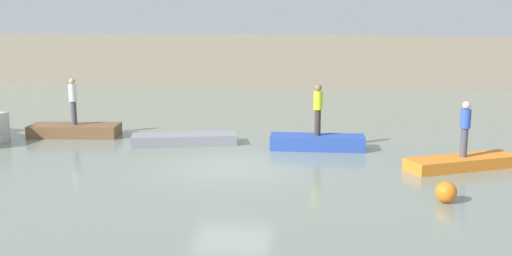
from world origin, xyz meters
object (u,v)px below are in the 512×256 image
at_px(rowboat_brown, 75,130).
at_px(rowboat_grey, 184,139).
at_px(mooring_buoy, 446,192).
at_px(rowboat_blue, 317,142).
at_px(person_white_shirt, 73,99).
at_px(person_hiviz_shirt, 318,107).
at_px(person_blue_shirt, 465,126).
at_px(rowboat_orange, 463,162).

bearing_deg(rowboat_brown, rowboat_grey, -16.98).
xyz_separation_m(rowboat_grey, mooring_buoy, (8.54, -5.82, 0.08)).
relative_size(rowboat_blue, mooring_buoy, 6.08).
xyz_separation_m(rowboat_brown, rowboat_blue, (9.72, -0.92, 0.02)).
bearing_deg(person_white_shirt, person_hiviz_shirt, -5.42).
height_order(rowboat_grey, person_blue_shirt, person_blue_shirt).
height_order(rowboat_brown, mooring_buoy, mooring_buoy).
distance_m(person_hiviz_shirt, mooring_buoy, 6.88).
relative_size(person_hiviz_shirt, person_blue_shirt, 1.05).
bearing_deg(rowboat_grey, rowboat_blue, -16.69).
distance_m(person_blue_shirt, mooring_buoy, 4.01).
bearing_deg(mooring_buoy, rowboat_grey, 145.76).
height_order(person_hiviz_shirt, mooring_buoy, person_hiviz_shirt).
xyz_separation_m(person_blue_shirt, mooring_buoy, (-1.11, -3.69, -1.09)).
distance_m(rowboat_grey, person_white_shirt, 5.00).
xyz_separation_m(rowboat_blue, person_white_shirt, (-9.72, 0.92, 1.27)).
distance_m(rowboat_blue, person_blue_shirt, 5.23).
relative_size(person_blue_shirt, mooring_buoy, 3.18).
xyz_separation_m(rowboat_grey, person_hiviz_shirt, (4.98, -0.08, 1.36)).
relative_size(person_hiviz_shirt, mooring_buoy, 3.33).
bearing_deg(rowboat_brown, mooring_buoy, -33.51).
distance_m(rowboat_brown, mooring_buoy, 14.86).
distance_m(rowboat_blue, mooring_buoy, 6.76).
bearing_deg(rowboat_blue, person_white_shirt, 171.73).
distance_m(rowboat_grey, rowboat_blue, 4.98).
height_order(rowboat_blue, rowboat_orange, rowboat_blue).
bearing_deg(rowboat_grey, person_blue_shirt, -28.18).
bearing_deg(rowboat_blue, rowboat_brown, 171.73).
bearing_deg(rowboat_brown, person_white_shirt, -6.88).
relative_size(rowboat_orange, person_hiviz_shirt, 2.02).
height_order(rowboat_blue, person_blue_shirt, person_blue_shirt).
relative_size(rowboat_brown, rowboat_grey, 0.90).
distance_m(rowboat_grey, rowboat_orange, 9.89).
relative_size(rowboat_blue, person_white_shirt, 1.83).
xyz_separation_m(rowboat_brown, rowboat_grey, (4.74, -0.84, -0.05)).
bearing_deg(mooring_buoy, rowboat_blue, 121.87).
height_order(rowboat_orange, person_hiviz_shirt, person_hiviz_shirt).
bearing_deg(mooring_buoy, rowboat_brown, 153.38).
bearing_deg(rowboat_orange, person_hiviz_shirt, 129.11).
xyz_separation_m(rowboat_grey, rowboat_blue, (4.98, -0.08, 0.06)).
xyz_separation_m(rowboat_orange, person_white_shirt, (-14.40, 2.97, 1.34)).
relative_size(rowboat_orange, mooring_buoy, 6.73).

